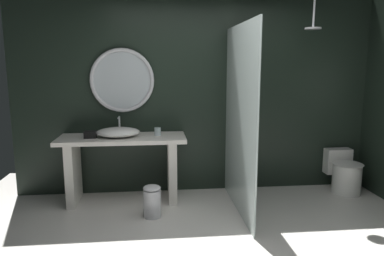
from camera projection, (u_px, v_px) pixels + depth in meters
name	position (u px, v px, depth m)	size (l,w,h in m)	color
back_wall_panel	(199.00, 95.00, 4.83)	(4.80, 0.10, 2.60)	black
vanity_counter	(123.00, 159.00, 4.51)	(1.55, 0.58, 0.82)	silver
vessel_sink	(118.00, 132.00, 4.45)	(0.53, 0.44, 0.23)	white
tumbler_cup	(158.00, 131.00, 4.53)	(0.08, 0.08, 0.10)	silver
tissue_box	(90.00, 135.00, 4.37)	(0.14, 0.11, 0.09)	black
round_wall_mirror	(122.00, 80.00, 4.60)	(0.81, 0.05, 0.81)	silver
shower_glass_panel	(240.00, 120.00, 4.13)	(0.02, 1.48, 2.14)	silver
rain_shower_head	(313.00, 25.00, 4.28)	(0.19, 0.19, 0.39)	silver
toilet	(344.00, 173.00, 4.88)	(0.39, 0.56, 0.55)	white
waste_bin	(152.00, 201.00, 4.08)	(0.20, 0.20, 0.37)	silver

